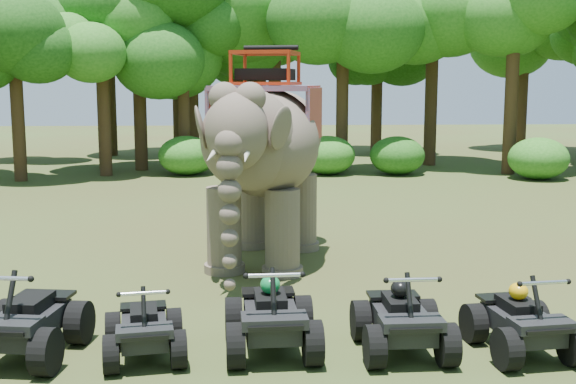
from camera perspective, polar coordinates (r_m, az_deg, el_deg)
The scene contains 26 objects.
ground at distance 12.62m, azimuth 0.32°, elevation -9.39°, with size 110.00×110.00×0.00m, color #47381E.
elephant at distance 15.72m, azimuth -1.83°, elevation 2.94°, with size 2.46×5.58×4.69m, color brown, non-canonical shape.
atv_0 at distance 11.06m, azimuth -20.03°, elevation -8.81°, with size 1.35×1.85×1.37m, color black, non-canonical shape.
atv_1 at distance 10.63m, azimuth -11.32°, elevation -9.84°, with size 1.12×1.53×1.13m, color black, non-canonical shape.
atv_2 at distance 10.63m, azimuth -1.34°, elevation -9.05°, with size 1.33×1.82×1.35m, color black, non-canonical shape.
atv_3 at distance 10.73m, azimuth 9.02°, elevation -9.17°, with size 1.27×1.74×1.29m, color black, non-canonical shape.
atv_4 at distance 11.10m, azimuth 18.04°, elevation -8.98°, with size 1.23×1.68×1.25m, color black, non-canonical shape.
tree_0 at distance 36.77m, azimuth -2.14°, elevation 7.92°, with size 4.83×4.83×6.90m, color #195114, non-canonical shape.
tree_1 at distance 32.68m, azimuth 4.33°, elevation 9.17°, with size 5.91×5.91×8.44m, color #195114, non-canonical shape.
tree_2 at distance 35.01m, azimuth 11.32°, elevation 9.90°, with size 6.69×6.69×9.55m, color #195114, non-canonical shape.
tree_3 at distance 32.37m, azimuth 17.30°, elevation 8.87°, with size 5.95×5.95×8.50m, color #195114, non-canonical shape.
tree_30 at distance 30.59m, azimuth -20.65°, elevation 7.03°, with size 4.67×4.67×6.68m, color #195114, non-canonical shape.
tree_31 at distance 31.31m, azimuth -14.39°, elevation 7.76°, with size 5.00×5.00×7.14m, color #195114, non-canonical shape.
tree_32 at distance 32.33m, azimuth -8.27°, elevation 7.83°, with size 4.90×4.90×7.00m, color #195114, non-canonical shape.
tree_35 at distance 33.42m, azimuth -14.46°, elevation 7.89°, with size 5.07×5.07×7.25m, color #195114, non-canonical shape.
tree_36 at distance 38.50m, azimuth -20.58°, elevation 7.62°, with size 5.02×5.02×7.17m, color #195114, non-canonical shape.
tree_37 at distance 37.39m, azimuth -2.81°, elevation 9.40°, with size 6.17×6.17×8.81m, color #195114, non-canonical shape.
tree_38 at distance 35.99m, azimuth -1.06°, elevation 10.86°, with size 7.42×7.42×10.60m, color #195114, non-canonical shape.
tree_39 at distance 33.01m, azimuth -11.71°, elevation 9.74°, with size 6.49×6.49×9.28m, color #195114, non-canonical shape.
tree_40 at distance 43.54m, azimuth 18.13°, elevation 9.31°, with size 6.63×6.63×9.48m, color #195114, non-canonical shape.
tree_41 at distance 34.88m, azimuth -7.55°, elevation 8.50°, with size 5.41×5.41×7.72m, color #195114, non-canonical shape.
tree_42 at distance 41.05m, azimuth -8.76°, elevation 9.90°, with size 6.82×6.82×9.75m, color #195114, non-canonical shape.
tree_43 at distance 41.66m, azimuth 7.02°, elevation 9.43°, with size 6.33×6.33×9.04m, color #195114, non-canonical shape.
tree_44 at distance 39.76m, azimuth 7.09°, elevation 8.48°, with size 5.38×5.38×7.68m, color #195114, non-canonical shape.
tree_47 at distance 40.10m, azimuth -13.97°, elevation 10.01°, with size 7.05×7.05×10.08m, color #195114, non-canonical shape.
tree_48 at distance 37.23m, azimuth -4.09°, elevation 10.86°, with size 7.50×7.50×10.72m, color #195114, non-canonical shape.
Camera 1 is at (-0.76, -11.97, 3.91)m, focal length 45.00 mm.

